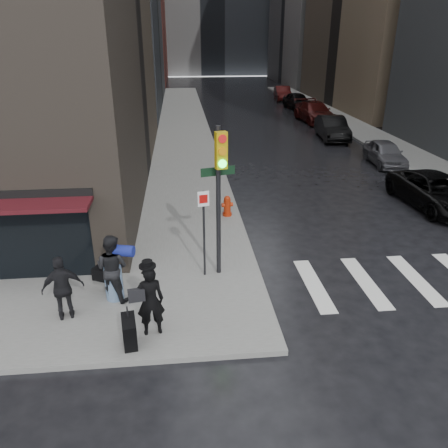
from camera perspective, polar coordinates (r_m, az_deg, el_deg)
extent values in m
plane|color=black|center=(12.05, -3.39, -11.28)|extent=(140.00, 140.00, 0.00)
cube|color=slate|center=(37.51, -5.34, 13.02)|extent=(4.00, 50.00, 0.15)
cube|color=slate|center=(39.96, 14.92, 13.00)|extent=(3.00, 50.00, 0.15)
cube|color=silver|center=(13.42, 11.64, -7.76)|extent=(0.50, 3.00, 0.01)
cube|color=silver|center=(13.96, 17.98, -7.20)|extent=(0.50, 3.00, 0.01)
cube|color=silver|center=(14.65, 23.78, -6.60)|extent=(0.50, 3.00, 0.01)
imported|color=black|center=(10.64, -9.62, -9.86)|extent=(0.73, 0.54, 1.84)
cylinder|color=black|center=(10.16, -9.98, -5.43)|extent=(0.39, 0.39, 0.05)
cylinder|color=black|center=(10.13, -10.00, -5.13)|extent=(0.25, 0.25, 0.15)
cube|color=black|center=(10.45, -11.37, -9.10)|extent=(0.41, 0.18, 0.32)
cube|color=black|center=(10.56, -12.24, -13.67)|extent=(0.42, 0.75, 0.93)
cylinder|color=black|center=(10.27, -12.47, -11.48)|extent=(0.04, 0.04, 0.43)
imported|color=black|center=(12.17, -14.40, -5.57)|extent=(1.14, 1.04, 1.90)
cube|color=black|center=(12.71, -15.47, -6.32)|extent=(0.65, 0.51, 0.36)
cylinder|color=navy|center=(11.87, -13.02, -3.42)|extent=(0.63, 0.44, 0.30)
imported|color=black|center=(11.77, -20.29, -7.87)|extent=(1.10, 0.68, 1.75)
cylinder|color=black|center=(12.55, -0.74, 2.63)|extent=(0.13, 0.13, 4.48)
cube|color=gold|center=(11.84, -0.39, 9.59)|extent=(0.35, 0.27, 1.01)
cylinder|color=red|center=(11.66, -0.20, 11.06)|extent=(0.23, 0.11, 0.22)
cylinder|color=orange|center=(11.74, -0.20, 9.46)|extent=(0.23, 0.11, 0.22)
cylinder|color=#19E533|center=(11.82, -0.20, 7.88)|extent=(0.23, 0.11, 0.22)
cylinder|color=black|center=(12.77, -2.62, -1.37)|extent=(0.07, 0.07, 2.69)
cube|color=white|center=(12.31, -2.71, 3.30)|extent=(0.33, 0.10, 0.45)
cube|color=black|center=(12.32, -0.80, 6.90)|extent=(0.99, 0.27, 0.25)
cylinder|color=#972209|center=(17.61, 0.42, 1.32)|extent=(0.37, 0.37, 0.11)
cylinder|color=#972209|center=(17.50, 0.42, 2.18)|extent=(0.27, 0.27, 0.69)
sphere|color=#972209|center=(17.37, 0.42, 3.31)|extent=(0.25, 0.25, 0.25)
cylinder|color=#972209|center=(17.46, 0.42, 2.53)|extent=(0.48, 0.24, 0.16)
imported|color=black|center=(20.74, 26.02, 3.81)|extent=(2.64, 5.19, 1.41)
imported|color=#4D4E53|center=(26.75, 20.30, 8.71)|extent=(1.89, 4.06, 1.34)
imported|color=black|center=(32.44, 13.95, 12.08)|extent=(2.14, 4.94, 1.58)
imported|color=#390D0B|center=(38.93, 11.74, 14.15)|extent=(2.64, 5.80, 1.65)
imported|color=black|center=(45.38, 9.57, 15.56)|extent=(2.31, 4.83, 1.59)
imported|color=#390C0B|center=(51.85, 7.66, 16.59)|extent=(2.05, 4.72, 1.51)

